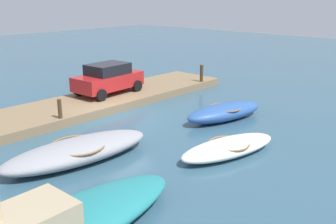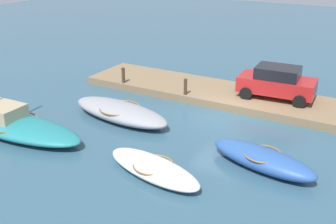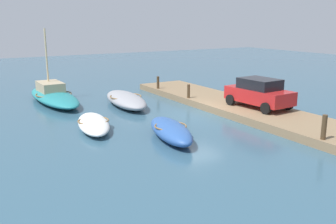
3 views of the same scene
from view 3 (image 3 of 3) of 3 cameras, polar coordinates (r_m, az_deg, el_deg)
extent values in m
plane|color=#33566B|center=(22.42, 4.64, -0.34)|extent=(84.00, 84.00, 0.00)
cube|color=#846B4C|center=(23.94, 9.79, 0.91)|extent=(18.56, 3.71, 0.42)
ellipsoid|color=#939399|center=(24.68, -6.34, 1.86)|extent=(5.88, 2.67, 0.80)
torus|color=olive|center=(24.64, -6.35, 2.36)|extent=(2.27, 2.27, 0.07)
ellipsoid|color=#2D569E|center=(17.64, 0.39, -2.80)|extent=(4.60, 2.38, 0.81)
torus|color=olive|center=(17.58, 0.39, -2.10)|extent=(1.81, 1.81, 0.07)
ellipsoid|color=teal|center=(26.62, -16.67, 2.16)|extent=(7.83, 2.48, 0.74)
torus|color=olive|center=(26.59, -16.70, 2.59)|extent=(2.41, 2.41, 0.07)
cube|color=tan|center=(27.22, -17.17, 3.58)|extent=(2.37, 1.48, 0.69)
cylinder|color=#C6B284|center=(27.40, -17.67, 7.38)|extent=(0.12, 0.12, 4.26)
ellipsoid|color=white|center=(19.61, -11.08, -1.72)|extent=(4.57, 2.44, 0.58)
torus|color=olive|center=(19.57, -11.10, -1.27)|extent=(1.88, 1.88, 0.07)
cylinder|color=#47331E|center=(17.47, 22.28, -2.12)|extent=(0.21, 0.21, 1.08)
cylinder|color=#47331E|center=(24.94, 3.09, 3.12)|extent=(0.18, 0.18, 0.89)
cylinder|color=#47331E|center=(28.39, -1.51, 4.43)|extent=(0.19, 0.19, 0.90)
cube|color=#B21E1E|center=(22.74, 13.43, 2.43)|extent=(4.04, 2.09, 0.78)
cube|color=black|center=(22.62, 13.53, 4.14)|extent=(2.30, 1.76, 0.59)
cylinder|color=black|center=(23.11, 9.33, 1.81)|extent=(0.65, 0.26, 0.64)
cylinder|color=black|center=(24.39, 12.48, 2.29)|extent=(0.65, 0.26, 0.64)
cylinder|color=black|center=(21.25, 14.42, 0.53)|extent=(0.65, 0.26, 0.64)
cylinder|color=black|center=(22.64, 17.51, 1.11)|extent=(0.65, 0.26, 0.64)
camera|label=1|loc=(29.46, -33.92, 12.24)|focal=41.47mm
camera|label=2|loc=(12.28, -59.97, 20.34)|focal=44.20mm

